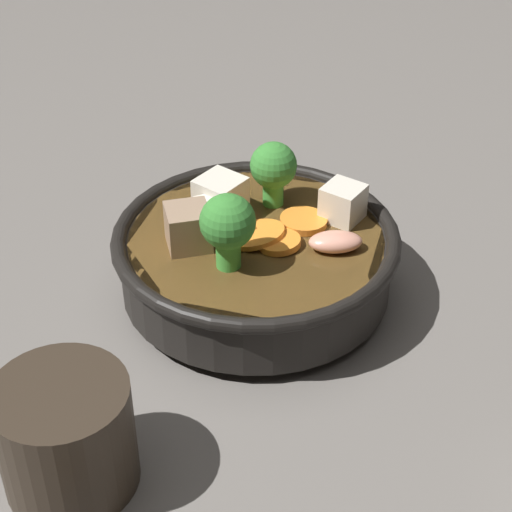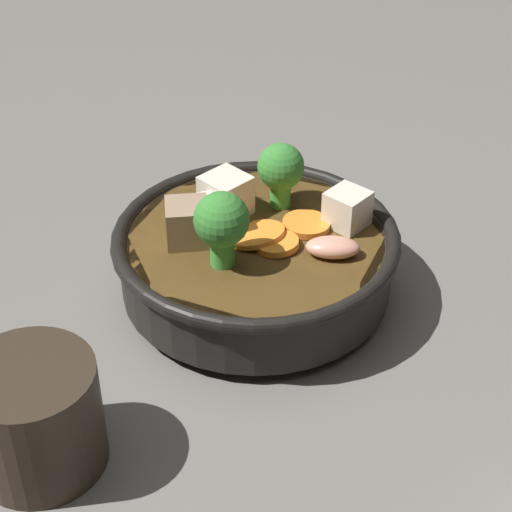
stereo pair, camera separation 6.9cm
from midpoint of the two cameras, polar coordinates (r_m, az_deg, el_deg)
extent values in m
plane|color=slate|center=(0.71, 2.77, -2.60)|extent=(3.00, 3.00, 0.00)
cylinder|color=black|center=(0.71, 2.78, -2.29)|extent=(0.12, 0.12, 0.01)
cylinder|color=black|center=(0.69, 2.85, -0.42)|extent=(0.22, 0.22, 0.05)
torus|color=black|center=(0.68, 2.91, 1.19)|extent=(0.23, 0.23, 0.01)
cylinder|color=brown|center=(0.69, 2.87, 0.30)|extent=(0.20, 0.20, 0.03)
cylinder|color=orange|center=(0.68, 2.55, 1.47)|extent=(0.06, 0.06, 0.02)
cylinder|color=orange|center=(0.69, 6.23, 2.02)|extent=(0.05, 0.05, 0.01)
cylinder|color=orange|center=(0.67, 4.37, 0.71)|extent=(0.04, 0.04, 0.01)
cylinder|color=green|center=(0.64, 0.81, 0.31)|extent=(0.02, 0.02, 0.03)
sphere|color=#388433|center=(0.63, 0.83, 2.35)|extent=(0.04, 0.04, 0.04)
cylinder|color=green|center=(0.71, 4.61, 4.08)|extent=(0.02, 0.02, 0.02)
sphere|color=#388433|center=(0.70, 4.70, 5.84)|extent=(0.04, 0.04, 0.04)
cube|color=silver|center=(0.69, 8.95, 3.04)|extent=(0.04, 0.04, 0.03)
cube|color=silver|center=(0.68, 0.31, 2.78)|extent=(0.04, 0.04, 0.03)
cube|color=#9E7F66|center=(0.67, -1.65, 2.14)|extent=(0.05, 0.05, 0.03)
cube|color=silver|center=(0.70, 0.80, 3.98)|extent=(0.04, 0.04, 0.03)
ellipsoid|color=#EA9E84|center=(0.66, 8.15, 0.51)|extent=(0.05, 0.04, 0.02)
cylinder|color=#33281E|center=(0.57, -11.12, -10.64)|extent=(0.09, 0.09, 0.08)
camera|label=1|loc=(0.03, -87.14, 2.07)|focal=60.00mm
camera|label=2|loc=(0.03, 92.86, -2.07)|focal=60.00mm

